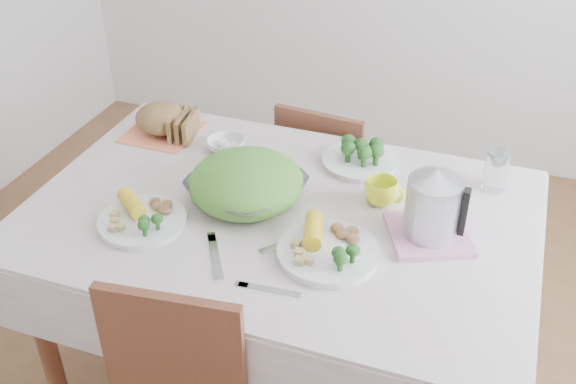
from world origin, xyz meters
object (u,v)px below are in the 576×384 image
(dinner_plate_left, at_px, (143,221))
(electric_kettle, at_px, (433,202))
(chair_far, at_px, (332,172))
(salad_bowl, at_px, (247,189))
(dinner_plate_right, at_px, (328,252))
(yellow_mug, at_px, (381,192))
(dining_table, at_px, (280,306))

(dinner_plate_left, height_order, electric_kettle, electric_kettle)
(chair_far, xyz_separation_m, electric_kettle, (0.48, -0.70, 0.42))
(salad_bowl, xyz_separation_m, dinner_plate_left, (-0.24, -0.22, -0.03))
(dinner_plate_right, height_order, yellow_mug, yellow_mug)
(dining_table, relative_size, chair_far, 1.73)
(salad_bowl, bearing_deg, electric_kettle, 0.44)
(salad_bowl, xyz_separation_m, dinner_plate_right, (0.31, -0.17, -0.03))
(chair_far, bearing_deg, electric_kettle, 129.95)
(chair_far, bearing_deg, dinner_plate_right, 110.59)
(dinner_plate_right, bearing_deg, dinner_plate_left, -175.38)
(dinner_plate_left, bearing_deg, dining_table, 29.87)
(salad_bowl, bearing_deg, yellow_mug, 17.75)
(dinner_plate_left, height_order, yellow_mug, yellow_mug)
(dinner_plate_left, distance_m, dinner_plate_right, 0.55)
(chair_far, xyz_separation_m, salad_bowl, (-0.08, -0.70, 0.34))
(dining_table, height_order, dinner_plate_left, dinner_plate_left)
(chair_far, distance_m, dinner_plate_right, 0.96)
(dinner_plate_right, bearing_deg, chair_far, 105.08)
(chair_far, distance_m, dinner_plate_left, 1.02)
(electric_kettle, bearing_deg, chair_far, 123.40)
(salad_bowl, relative_size, dinner_plate_left, 1.27)
(dining_table, bearing_deg, electric_kettle, 2.56)
(salad_bowl, bearing_deg, dining_table, -7.90)
(dinner_plate_right, height_order, electric_kettle, electric_kettle)
(electric_kettle, bearing_deg, salad_bowl, 179.41)
(dinner_plate_right, distance_m, yellow_mug, 0.31)
(dinner_plate_left, bearing_deg, dinner_plate_right, 4.62)
(yellow_mug, bearing_deg, dinner_plate_left, -151.45)
(dining_table, xyz_separation_m, yellow_mug, (0.28, 0.14, 0.43))
(dinner_plate_right, distance_m, electric_kettle, 0.32)
(dining_table, distance_m, dinner_plate_left, 0.57)
(dinner_plate_left, height_order, dinner_plate_right, dinner_plate_right)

